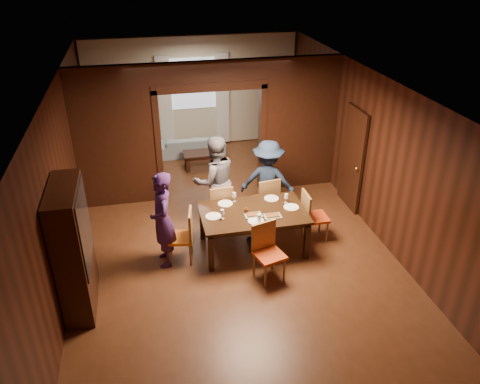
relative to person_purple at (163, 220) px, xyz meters
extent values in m
plane|color=#4C2915|center=(1.21, 0.71, -0.85)|extent=(9.00, 9.00, 0.00)
cube|color=silver|center=(1.21, 0.71, 2.05)|extent=(5.50, 9.00, 0.02)
cube|color=black|center=(1.21, 5.21, 0.60)|extent=(5.50, 0.02, 2.90)
cube|color=black|center=(-1.54, 0.71, 0.60)|extent=(0.02, 9.00, 2.90)
cube|color=black|center=(3.96, 0.71, 0.60)|extent=(0.02, 9.00, 2.90)
cube|color=black|center=(-0.72, 2.31, 0.35)|extent=(1.65, 0.15, 2.40)
cube|color=black|center=(3.13, 2.31, 0.35)|extent=(1.65, 0.15, 2.40)
cube|color=black|center=(1.21, 2.31, 1.80)|extent=(5.50, 0.15, 0.50)
cube|color=beige|center=(1.21, 5.18, 0.60)|extent=(5.40, 0.04, 2.85)
imported|color=#3A1C53|center=(0.00, 0.00, 0.00)|extent=(0.45, 0.65, 1.69)
imported|color=#5C5A62|center=(1.07, 1.13, 0.05)|extent=(0.99, 0.84, 1.80)
imported|color=#17243A|center=(2.10, 1.05, -0.02)|extent=(1.22, 0.97, 1.65)
imported|color=#94B1C2|center=(1.02, 4.56, -0.60)|extent=(1.71, 0.69, 0.50)
imported|color=black|center=(1.65, 0.16, -0.04)|extent=(0.35, 0.35, 0.09)
cube|color=black|center=(1.57, 0.08, -0.47)|extent=(1.84, 1.14, 0.76)
cube|color=black|center=(1.13, 3.68, -0.65)|extent=(0.80, 0.50, 0.40)
cube|color=black|center=(-1.32, -0.79, 0.15)|extent=(0.40, 1.20, 2.00)
cube|color=black|center=(3.91, 1.21, 0.20)|extent=(0.06, 0.90, 2.10)
cube|color=silver|center=(1.21, 5.15, 0.85)|extent=(1.20, 0.03, 1.30)
cube|color=white|center=(0.46, 5.11, 0.40)|extent=(0.35, 0.06, 2.40)
cube|color=white|center=(1.96, 5.11, 0.40)|extent=(0.35, 0.06, 2.40)
cylinder|color=white|center=(0.86, 0.07, -0.08)|extent=(0.27, 0.27, 0.01)
cylinder|color=white|center=(1.14, 0.46, -0.08)|extent=(0.27, 0.27, 0.01)
cylinder|color=silver|center=(2.01, 0.47, -0.08)|extent=(0.27, 0.27, 0.01)
cylinder|color=white|center=(2.26, 0.08, -0.08)|extent=(0.27, 0.27, 0.01)
cylinder|color=white|center=(1.54, -0.23, -0.08)|extent=(0.27, 0.27, 0.01)
cube|color=gray|center=(1.54, -0.04, -0.07)|extent=(0.30, 0.20, 0.04)
cube|color=gray|center=(1.85, -0.15, -0.07)|extent=(0.30, 0.20, 0.04)
cylinder|color=white|center=(1.58, -0.25, -0.02)|extent=(0.07, 0.07, 0.14)
camera|label=1|loc=(-0.16, -6.73, 4.07)|focal=35.00mm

